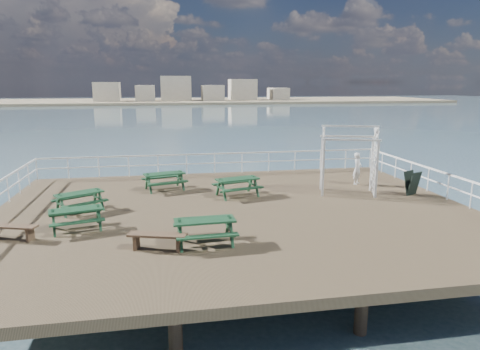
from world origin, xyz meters
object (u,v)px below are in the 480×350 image
picnic_table_a (79,198)px  picnic_table_e (205,226)px  picnic_table_c (237,183)px  trellis_arbor (348,164)px  flat_bench_near (12,229)px  picnic_table_d (76,214)px  person (357,169)px  flat_bench_far (157,238)px  picnic_table_b (164,178)px

picnic_table_a → picnic_table_e: (4.29, -4.13, 0.03)m
picnic_table_c → picnic_table_e: 5.59m
picnic_table_e → trellis_arbor: 8.29m
flat_bench_near → trellis_arbor: 12.99m
picnic_table_e → picnic_table_a: bearing=133.5°
flat_bench_near → picnic_table_a: bearing=79.0°
picnic_table_a → picnic_table_d: (0.27, -2.13, -0.01)m
picnic_table_a → person: 12.36m
flat_bench_far → picnic_table_b: bearing=104.9°
trellis_arbor → person: (1.18, 1.54, -0.56)m
picnic_table_e → person: bearing=36.6°
picnic_table_a → picnic_table_c: (6.19, 1.13, 0.04)m
picnic_table_d → picnic_table_c: bearing=15.1°
picnic_table_c → picnic_table_e: size_ratio=1.13×
flat_bench_far → person: person is taller
flat_bench_far → person: size_ratio=1.15×
picnic_table_b → trellis_arbor: trellis_arbor is taller
picnic_table_d → person: 12.66m
picnic_table_d → person: bearing=6.6°
flat_bench_far → flat_bench_near: bearing=176.6°
picnic_table_d → flat_bench_near: size_ratio=1.17×
picnic_table_d → flat_bench_far: size_ratio=1.11×
picnic_table_d → trellis_arbor: (10.69, 2.86, 0.80)m
picnic_table_c → person: person is taller
picnic_table_d → flat_bench_far: 3.45m
picnic_table_b → flat_bench_far: (-0.25, -7.17, -0.19)m
flat_bench_far → trellis_arbor: 9.59m
flat_bench_far → picnic_table_d: bearing=156.4°
picnic_table_a → picnic_table_d: picnic_table_a is taller
picnic_table_a → picnic_table_e: size_ratio=1.16×
picnic_table_b → person: size_ratio=1.38×
flat_bench_near → flat_bench_far: bearing=-2.3°
picnic_table_c → flat_bench_near: 8.62m
picnic_table_a → trellis_arbor: bearing=-26.2°
picnic_table_a → trellis_arbor: size_ratio=0.72×
picnic_table_c → person: bearing=-3.5°
picnic_table_c → flat_bench_far: picnic_table_c is taller
picnic_table_b → picnic_table_c: bearing=-43.9°
picnic_table_e → picnic_table_c: bearing=67.6°
picnic_table_a → flat_bench_near: picnic_table_a is taller
flat_bench_near → picnic_table_e: bearing=4.5°
picnic_table_b → flat_bench_near: size_ratio=1.27×
flat_bench_far → trellis_arbor: size_ratio=0.59×
flat_bench_far → picnic_table_e: bearing=26.5°
picnic_table_c → picnic_table_d: 6.75m
picnic_table_e → person: 10.13m
flat_bench_far → trellis_arbor: bearing=49.2°
picnic_table_d → flat_bench_far: (2.62, -2.24, -0.15)m
picnic_table_a → flat_bench_far: size_ratio=1.23×
picnic_table_a → flat_bench_near: size_ratio=1.30×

